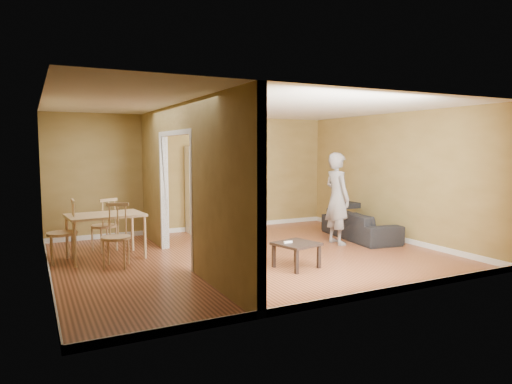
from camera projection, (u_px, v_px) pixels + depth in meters
room_shell at (251, 182)px, 7.91m from camera, size 6.50×6.50×6.50m
partition at (184, 184)px, 7.38m from camera, size 0.22×5.50×2.60m
wall_speaker at (258, 148)px, 10.92m from camera, size 0.10×0.10×0.10m
sofa at (360, 221)px, 9.51m from camera, size 2.08×1.09×0.76m
person at (337, 191)px, 8.94m from camera, size 0.78×0.62×2.12m
bookshelf at (204, 189)px, 10.30m from camera, size 0.82×0.36×1.94m
paper_box_teal at (201, 192)px, 10.23m from camera, size 0.45×0.29×0.23m
paper_box_navy_b at (205, 175)px, 10.23m from camera, size 0.42×0.28×0.22m
paper_box_navy_c at (205, 166)px, 10.21m from camera, size 0.43×0.28×0.22m
coffee_table at (296, 246)px, 7.18m from camera, size 0.60×0.60×0.40m
game_controller at (288, 242)px, 7.16m from camera, size 0.14×0.04×0.03m
dining_table at (105, 219)px, 7.77m from camera, size 1.23×0.82×0.77m
chair_left at (62, 231)px, 7.48m from camera, size 0.48×0.48×1.05m
chair_near at (116, 236)px, 7.20m from camera, size 0.60×0.60×1.01m
chair_far at (104, 224)px, 8.37m from camera, size 0.59×0.59×0.99m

